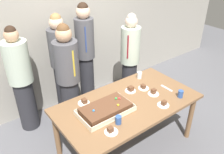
# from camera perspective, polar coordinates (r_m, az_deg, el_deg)

# --- Properties ---
(ground_plane) EXTENTS (12.00, 12.00, 0.00)m
(ground_plane) POSITION_cam_1_polar(r_m,az_deg,el_deg) (3.53, 3.42, -16.22)
(ground_plane) COLOR #5B5B60
(interior_back_panel) EXTENTS (8.00, 0.12, 3.00)m
(interior_back_panel) POSITION_cam_1_polar(r_m,az_deg,el_deg) (3.94, -11.51, 13.97)
(interior_back_panel) COLOR #9E998E
(interior_back_panel) RESTS_ON ground_plane
(party_table) EXTENTS (1.85, 1.00, 0.77)m
(party_table) POSITION_cam_1_polar(r_m,az_deg,el_deg) (3.08, 3.80, -7.33)
(party_table) COLOR brown
(party_table) RESTS_ON ground_plane
(sheet_cake) EXTENTS (0.66, 0.39, 0.12)m
(sheet_cake) POSITION_cam_1_polar(r_m,az_deg,el_deg) (2.83, -1.60, -7.84)
(sheet_cake) COLOR beige
(sheet_cake) RESTS_ON party_table
(plated_slice_near_left) EXTENTS (0.15, 0.15, 0.06)m
(plated_slice_near_left) POSITION_cam_1_polar(r_m,az_deg,el_deg) (3.30, 7.67, -2.54)
(plated_slice_near_left) COLOR white
(plated_slice_near_left) RESTS_ON party_table
(plated_slice_near_right) EXTENTS (0.15, 0.15, 0.07)m
(plated_slice_near_right) POSITION_cam_1_polar(r_m,az_deg,el_deg) (3.20, 10.10, -3.78)
(plated_slice_near_right) COLOR white
(plated_slice_near_right) RESTS_ON party_table
(plated_slice_far_left) EXTENTS (0.15, 0.15, 0.06)m
(plated_slice_far_left) POSITION_cam_1_polar(r_m,az_deg,el_deg) (3.02, 12.46, -6.49)
(plated_slice_far_left) COLOR white
(plated_slice_far_left) RESTS_ON party_table
(plated_slice_far_right) EXTENTS (0.15, 0.15, 0.07)m
(plated_slice_far_right) POSITION_cam_1_polar(r_m,az_deg,el_deg) (2.58, -0.29, -13.01)
(plated_slice_far_right) COLOR white
(plated_slice_far_right) RESTS_ON party_table
(plated_slice_center_front) EXTENTS (0.15, 0.15, 0.07)m
(plated_slice_center_front) POSITION_cam_1_polar(r_m,az_deg,el_deg) (3.23, 4.56, -3.09)
(plated_slice_center_front) COLOR white
(plated_slice_center_front) RESTS_ON party_table
(plated_slice_center_back) EXTENTS (0.15, 0.15, 0.07)m
(plated_slice_center_back) POSITION_cam_1_polar(r_m,az_deg,el_deg) (3.00, -6.84, -6.10)
(plated_slice_center_back) COLOR white
(plated_slice_center_back) RESTS_ON party_table
(drink_cup_nearest) EXTENTS (0.07, 0.07, 0.10)m
(drink_cup_nearest) POSITION_cam_1_polar(r_m,az_deg,el_deg) (3.53, 6.73, 0.46)
(drink_cup_nearest) COLOR white
(drink_cup_nearest) RESTS_ON party_table
(drink_cup_middle) EXTENTS (0.07, 0.07, 0.10)m
(drink_cup_middle) POSITION_cam_1_polar(r_m,az_deg,el_deg) (2.67, 1.58, -10.43)
(drink_cup_middle) COLOR #2D5199
(drink_cup_middle) RESTS_ON party_table
(drink_cup_far_end) EXTENTS (0.07, 0.07, 0.10)m
(drink_cup_far_end) POSITION_cam_1_polar(r_m,az_deg,el_deg) (3.21, 16.39, -3.98)
(drink_cup_far_end) COLOR #2D5199
(drink_cup_far_end) RESTS_ON party_table
(cake_server_utensil) EXTENTS (0.03, 0.20, 0.01)m
(cake_server_utensil) POSITION_cam_1_polar(r_m,az_deg,el_deg) (3.37, 13.19, -2.67)
(cake_server_utensil) COLOR silver
(cake_server_utensil) RESTS_ON party_table
(person_serving_front) EXTENTS (0.35, 0.35, 1.64)m
(person_serving_front) POSITION_cam_1_polar(r_m,az_deg,el_deg) (3.58, -21.29, -0.68)
(person_serving_front) COLOR #28282D
(person_serving_front) RESTS_ON ground_plane
(person_green_shirt_behind) EXTENTS (0.34, 0.34, 1.68)m
(person_green_shirt_behind) POSITION_cam_1_polar(r_m,az_deg,el_deg) (3.35, -10.61, -0.51)
(person_green_shirt_behind) COLOR #28282D
(person_green_shirt_behind) RESTS_ON ground_plane
(person_striped_tie_right) EXTENTS (0.32, 0.32, 1.63)m
(person_striped_tie_right) POSITION_cam_1_polar(r_m,az_deg,el_deg) (3.93, 4.37, 4.28)
(person_striped_tie_right) COLOR #28282D
(person_striped_tie_right) RESTS_ON ground_plane
(person_far_right_suit) EXTENTS (0.30, 0.30, 1.80)m
(person_far_right_suit) POSITION_cam_1_polar(r_m,az_deg,el_deg) (3.87, -6.47, 5.50)
(person_far_right_suit) COLOR #28282D
(person_far_right_suit) RESTS_ON ground_plane
(person_back_corner) EXTENTS (0.32, 0.32, 1.70)m
(person_back_corner) POSITION_cam_1_polar(r_m,az_deg,el_deg) (3.72, -12.30, 2.89)
(person_back_corner) COLOR #28282D
(person_back_corner) RESTS_ON ground_plane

